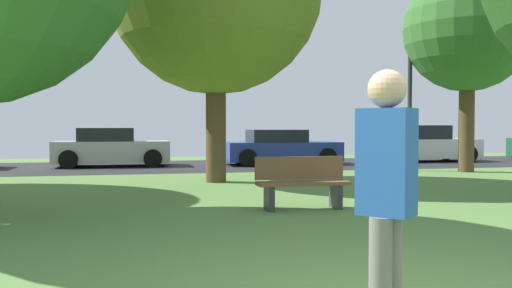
% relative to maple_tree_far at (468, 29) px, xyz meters
% --- Properties ---
extents(road_strip, '(44.00, 6.40, 0.01)m').
position_rel_maple_tree_far_xyz_m(road_strip, '(-8.23, 4.54, -4.48)').
color(road_strip, '#28282B').
rests_on(road_strip, ground_plane).
extents(maple_tree_far, '(3.97, 3.97, 6.50)m').
position_rel_maple_tree_far_xyz_m(maple_tree_far, '(0.00, 0.00, 0.00)').
color(maple_tree_far, brown).
rests_on(maple_tree_far, ground_plane).
extents(person_thrower, '(0.38, 0.39, 1.77)m').
position_rel_maple_tree_far_xyz_m(person_thrower, '(-8.73, -12.04, -3.50)').
color(person_thrower, slate).
rests_on(person_thrower, ground_plane).
extents(parked_car_silver, '(4.00, 2.08, 1.38)m').
position_rel_maple_tree_far_xyz_m(parked_car_silver, '(-11.03, 4.93, -3.84)').
color(parked_car_silver, '#B7B7BC').
rests_on(parked_car_silver, ground_plane).
extents(parked_car_blue, '(4.29, 2.01, 1.32)m').
position_rel_maple_tree_far_xyz_m(parked_car_blue, '(-4.84, 4.45, -3.87)').
color(parked_car_blue, '#233893').
rests_on(parked_car_blue, ground_plane).
extents(parked_car_white, '(4.37, 1.92, 1.48)m').
position_rel_maple_tree_far_xyz_m(parked_car_white, '(1.35, 4.93, -3.81)').
color(parked_car_white, white).
rests_on(parked_car_white, ground_plane).
extents(park_bench, '(1.60, 0.45, 0.90)m').
position_rel_maple_tree_far_xyz_m(park_bench, '(-7.41, -6.20, -4.02)').
color(park_bench, brown).
rests_on(park_bench, ground_plane).
extents(street_lamp_post, '(0.14, 0.14, 4.50)m').
position_rel_maple_tree_far_xyz_m(street_lamp_post, '(-1.56, 0.74, -2.23)').
color(street_lamp_post, '#2D2D33').
rests_on(street_lamp_post, ground_plane).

